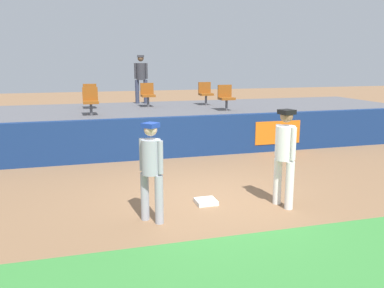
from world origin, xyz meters
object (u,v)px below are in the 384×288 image
Objects in this scene: first_base at (206,202)px; seat_back_right at (205,92)px; player_runner_visitor at (151,165)px; spectator_hooded at (141,76)px; seat_back_left at (90,95)px; seat_front_right at (226,96)px; seat_front_left at (91,100)px; player_fielder_home at (285,151)px; seat_back_center at (148,93)px.

seat_back_right reaches higher than first_base.
player_runner_visitor is 9.17m from spectator_hooded.
player_runner_visitor is at bearing -85.00° from seat_back_left.
seat_front_right and seat_front_left have the same top height.
player_fielder_home is 8.41m from seat_back_left.
seat_front_left is at bearing -164.47° from player_fielder_home.
player_fielder_home is (1.38, -0.53, 1.04)m from first_base.
player_runner_visitor is at bearing 96.23° from spectator_hooded.
seat_back_center is 1.99m from seat_back_left.
player_fielder_home is 6.82m from seat_front_left.
spectator_hooded is (-2.33, 3.00, 0.59)m from seat_front_right.
seat_back_left is (-0.68, 7.81, 0.59)m from player_runner_visitor.
seat_front_left is (-4.22, -1.80, -0.00)m from seat_back_right.
seat_back_right is at bearing 72.33° from first_base.
seat_front_left is at bearing 145.40° from player_runner_visitor.
spectator_hooded is at bearing 91.57° from seat_back_center.
player_fielder_home is at bearing -96.73° from seat_back_right.
seat_front_right reaches higher than first_base.
spectator_hooded reaches higher than seat_back_right.
spectator_hooded is at bearing 127.86° from seat_front_right.
seat_back_center is 1.00× the size of seat_front_left.
seat_front_right is 4.35m from seat_front_left.
seat_back_right is at bearing 0.00° from seat_back_left.
seat_back_left is (-3.25, 7.74, 0.52)m from player_fielder_home.
seat_back_left and seat_front_left have the same top height.
player_fielder_home is 7.86m from seat_back_center.
player_fielder_home is 2.23× the size of seat_back_center.
seat_front_left is at bearing -91.88° from seat_back_left.
seat_front_left is 3.66m from spectator_hooded.
seat_back_center is at bearing 180.00° from seat_back_right.
player_runner_visitor is 7.03m from seat_front_right.
seat_back_center is at bearing 175.64° from player_fielder_home.
seat_front_left is (-3.31, 5.94, 0.52)m from player_fielder_home.
seat_back_right reaches higher than player_runner_visitor.
player_fielder_home is at bearing -99.96° from seat_front_right.
spectator_hooded reaches higher than seat_front_left.
seat_front_left reaches higher than player_fielder_home.
player_fielder_home reaches higher than first_base.
player_runner_visitor is 7.86m from seat_back_left.
seat_back_left is at bearing -170.81° from player_fielder_home.
seat_back_center reaches higher than player_fielder_home.
seat_front_right and seat_back_left have the same top height.
seat_back_left is 1.80m from seat_front_left.
seat_back_left and seat_back_right have the same top height.
spectator_hooded reaches higher than player_runner_visitor.
first_base is 0.48× the size of seat_front_left.
seat_front_right is 1.00× the size of seat_back_left.
first_base is at bearing -75.51° from seat_back_left.
first_base is 0.21× the size of player_fielder_home.
seat_front_right is (2.30, -1.80, 0.00)m from seat_back_center.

